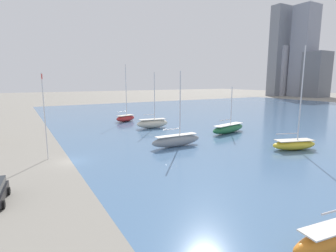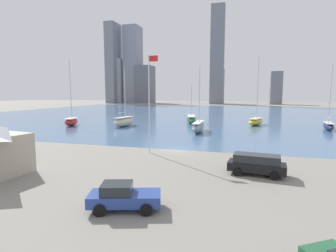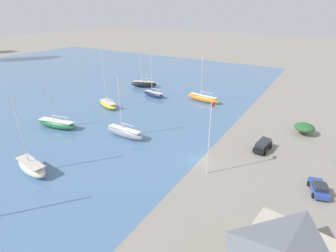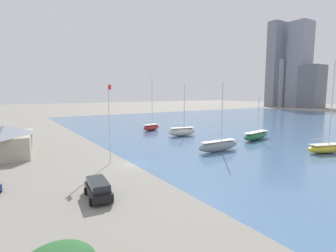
{
  "view_description": "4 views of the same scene",
  "coord_description": "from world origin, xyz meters",
  "px_view_note": "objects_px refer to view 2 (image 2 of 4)",
  "views": [
    {
      "loc": [
        37.52,
        -5.96,
        11.22
      ],
      "look_at": [
        2.69,
        14.19,
        4.25
      ],
      "focal_mm": 28.0,
      "sensor_mm": 36.0,
      "label": 1
    },
    {
      "loc": [
        8.2,
        -33.66,
        7.48
      ],
      "look_at": [
        -4.36,
        11.12,
        1.8
      ],
      "focal_mm": 28.0,
      "sensor_mm": 36.0,
      "label": 2
    },
    {
      "loc": [
        -37.07,
        -16.19,
        24.99
      ],
      "look_at": [
        4.1,
        9.12,
        3.04
      ],
      "focal_mm": 28.0,
      "sensor_mm": 36.0,
      "label": 3
    },
    {
      "loc": [
        35.81,
        -16.53,
        10.99
      ],
      "look_at": [
        -3.04,
        8.11,
        5.11
      ],
      "focal_mm": 28.0,
      "sensor_mm": 36.0,
      "label": 4
    }
  ],
  "objects_px": {
    "sailboat_yellow": "(256,121)",
    "parked_suv_black": "(257,164)",
    "sailboat_gray": "(198,127)",
    "sailboat_cream": "(124,121)",
    "sailboat_green": "(191,119)",
    "sailboat_red": "(71,121)",
    "sailboat_navy": "(328,126)",
    "flag_pole": "(149,101)",
    "parked_pickup_blue": "(123,196)"
  },
  "relations": [
    {
      "from": "sailboat_navy",
      "to": "sailboat_red",
      "type": "bearing_deg",
      "value": -163.93
    },
    {
      "from": "sailboat_green",
      "to": "parked_pickup_blue",
      "type": "bearing_deg",
      "value": -96.46
    },
    {
      "from": "sailboat_yellow",
      "to": "flag_pole",
      "type": "bearing_deg",
      "value": -93.33
    },
    {
      "from": "sailboat_yellow",
      "to": "sailboat_green",
      "type": "xyz_separation_m",
      "value": [
        -15.95,
        0.43,
        0.02
      ]
    },
    {
      "from": "sailboat_gray",
      "to": "parked_suv_black",
      "type": "relative_size",
      "value": 2.42
    },
    {
      "from": "sailboat_red",
      "to": "parked_suv_black",
      "type": "distance_m",
      "value": 49.59
    },
    {
      "from": "flag_pole",
      "to": "parked_suv_black",
      "type": "xyz_separation_m",
      "value": [
        12.61,
        -5.93,
        -5.59
      ]
    },
    {
      "from": "sailboat_gray",
      "to": "parked_suv_black",
      "type": "distance_m",
      "value": 27.69
    },
    {
      "from": "sailboat_yellow",
      "to": "sailboat_gray",
      "type": "xyz_separation_m",
      "value": [
        -11.53,
        -15.62,
        0.13
      ]
    },
    {
      "from": "sailboat_red",
      "to": "sailboat_green",
      "type": "height_order",
      "value": "sailboat_red"
    },
    {
      "from": "flag_pole",
      "to": "sailboat_cream",
      "type": "bearing_deg",
      "value": 121.57
    },
    {
      "from": "sailboat_yellow",
      "to": "parked_suv_black",
      "type": "height_order",
      "value": "sailboat_yellow"
    },
    {
      "from": "sailboat_navy",
      "to": "sailboat_green",
      "type": "distance_m",
      "value": 30.7
    },
    {
      "from": "sailboat_cream",
      "to": "sailboat_gray",
      "type": "xyz_separation_m",
      "value": [
        18.1,
        -4.48,
        -0.06
      ]
    },
    {
      "from": "sailboat_navy",
      "to": "parked_suv_black",
      "type": "distance_m",
      "value": 39.78
    },
    {
      "from": "sailboat_yellow",
      "to": "sailboat_red",
      "type": "bearing_deg",
      "value": -144.06
    },
    {
      "from": "sailboat_gray",
      "to": "sailboat_cream",
      "type": "bearing_deg",
      "value": 166.42
    },
    {
      "from": "sailboat_yellow",
      "to": "sailboat_red",
      "type": "relative_size",
      "value": 1.07
    },
    {
      "from": "sailboat_navy",
      "to": "sailboat_cream",
      "type": "bearing_deg",
      "value": -164.11
    },
    {
      "from": "sailboat_gray",
      "to": "parked_pickup_blue",
      "type": "xyz_separation_m",
      "value": [
        0.84,
        -36.08,
        -0.23
      ]
    },
    {
      "from": "sailboat_red",
      "to": "parked_suv_black",
      "type": "xyz_separation_m",
      "value": [
        40.54,
        -28.55,
        0.01
      ]
    },
    {
      "from": "sailboat_navy",
      "to": "sailboat_red",
      "type": "xyz_separation_m",
      "value": [
        -56.7,
        -7.81,
        0.11
      ]
    },
    {
      "from": "sailboat_cream",
      "to": "sailboat_navy",
      "type": "bearing_deg",
      "value": 15.39
    },
    {
      "from": "sailboat_green",
      "to": "sailboat_red",
      "type": "bearing_deg",
      "value": -165.3
    },
    {
      "from": "flag_pole",
      "to": "sailboat_red",
      "type": "relative_size",
      "value": 0.79
    },
    {
      "from": "sailboat_cream",
      "to": "sailboat_yellow",
      "type": "height_order",
      "value": "sailboat_yellow"
    },
    {
      "from": "parked_suv_black",
      "to": "sailboat_green",
      "type": "bearing_deg",
      "value": -155.1
    },
    {
      "from": "sailboat_yellow",
      "to": "parked_pickup_blue",
      "type": "bearing_deg",
      "value": -82.81
    },
    {
      "from": "flag_pole",
      "to": "sailboat_navy",
      "type": "xyz_separation_m",
      "value": [
        28.77,
        30.42,
        -5.7
      ]
    },
    {
      "from": "sailboat_red",
      "to": "parked_suv_black",
      "type": "bearing_deg",
      "value": -53.43
    },
    {
      "from": "sailboat_gray",
      "to": "sailboat_red",
      "type": "bearing_deg",
      "value": 175.58
    },
    {
      "from": "sailboat_gray",
      "to": "sailboat_green",
      "type": "bearing_deg",
      "value": 105.75
    },
    {
      "from": "sailboat_yellow",
      "to": "parked_pickup_blue",
      "type": "xyz_separation_m",
      "value": [
        -10.69,
        -51.7,
        -0.1
      ]
    },
    {
      "from": "sailboat_gray",
      "to": "parked_suv_black",
      "type": "bearing_deg",
      "value": -69.41
    },
    {
      "from": "parked_pickup_blue",
      "to": "flag_pole",
      "type": "bearing_deg",
      "value": -3.56
    },
    {
      "from": "sailboat_green",
      "to": "flag_pole",
      "type": "bearing_deg",
      "value": -100.01
    },
    {
      "from": "sailboat_yellow",
      "to": "sailboat_navy",
      "type": "bearing_deg",
      "value": -1.36
    },
    {
      "from": "flag_pole",
      "to": "sailboat_red",
      "type": "height_order",
      "value": "sailboat_red"
    },
    {
      "from": "sailboat_red",
      "to": "sailboat_navy",
      "type": "bearing_deg",
      "value": -10.44
    },
    {
      "from": "sailboat_navy",
      "to": "parked_pickup_blue",
      "type": "xyz_separation_m",
      "value": [
        -24.9,
        -46.46,
        -0.06
      ]
    },
    {
      "from": "sailboat_green",
      "to": "parked_suv_black",
      "type": "xyz_separation_m",
      "value": [
        14.01,
        -42.03,
        0.04
      ]
    },
    {
      "from": "parked_pickup_blue",
      "to": "sailboat_navy",
      "type": "bearing_deg",
      "value": -45.31
    },
    {
      "from": "sailboat_yellow",
      "to": "parked_suv_black",
      "type": "bearing_deg",
      "value": -73.8
    },
    {
      "from": "sailboat_yellow",
      "to": "sailboat_cream",
      "type": "bearing_deg",
      "value": -140.53
    },
    {
      "from": "sailboat_navy",
      "to": "sailboat_gray",
      "type": "height_order",
      "value": "sailboat_navy"
    },
    {
      "from": "sailboat_cream",
      "to": "flag_pole",
      "type": "bearing_deg",
      "value": -50.69
    },
    {
      "from": "parked_suv_black",
      "to": "parked_pickup_blue",
      "type": "bearing_deg",
      "value": -34.41
    },
    {
      "from": "parked_pickup_blue",
      "to": "sailboat_yellow",
      "type": "bearing_deg",
      "value": -28.8
    },
    {
      "from": "flag_pole",
      "to": "sailboat_navy",
      "type": "bearing_deg",
      "value": 46.6
    },
    {
      "from": "flag_pole",
      "to": "sailboat_cream",
      "type": "xyz_separation_m",
      "value": [
        -15.07,
        24.53,
        -5.47
      ]
    }
  ]
}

